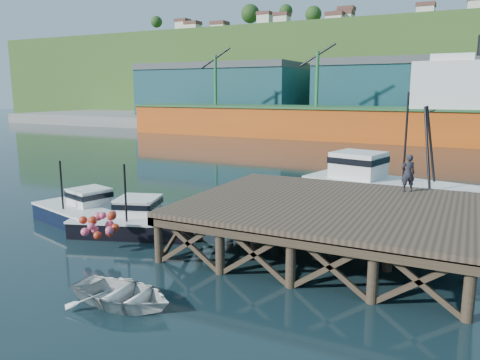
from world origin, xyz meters
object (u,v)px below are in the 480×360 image
Objects in this scene: boat_black at (133,221)px; trawler at (390,187)px; dockworker at (408,173)px; boat_navy at (78,210)px; dinghy at (123,294)px.

trawler is at bearing 25.81° from boat_black.
boat_navy is at bearing -4.63° from dockworker.
trawler is at bearing -17.74° from dinghy.
dockworker is at bearing 7.99° from boat_black.
dockworker is at bearing -28.94° from dinghy.
dinghy is at bearing 35.02° from dockworker.
boat_navy is 0.94× the size of boat_black.
boat_black is 0.57× the size of trawler.
boat_black is 1.66× the size of dinghy.
trawler is at bearing -96.24° from dockworker.
dockworker is (1.41, -4.30, 1.62)m from trawler.
boat_navy is 17.50m from trawler.
boat_black is (3.87, -0.24, -0.03)m from boat_navy.
boat_navy is at bearing -131.93° from trawler.
dockworker reaches higher than dinghy.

